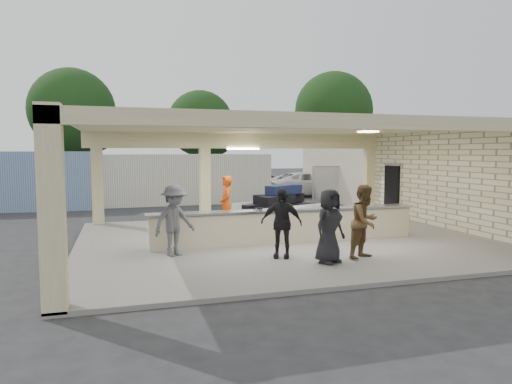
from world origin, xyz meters
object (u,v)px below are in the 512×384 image
object	(u,v)px
passenger_c	(174,221)
car_dark	(264,183)
passenger_b	(281,223)
passenger_a	(365,222)
car_white_a	(308,184)
container_white	(155,179)
drum_fan	(368,215)
passenger_d	(329,226)
baggage_handler	(226,205)
luggage_cart	(281,209)
car_white_b	(369,184)
baggage_counter	(287,226)

from	to	relation	value
passenger_c	car_dark	world-z (taller)	passenger_c
passenger_b	car_dark	bearing A→B (deg)	100.90
passenger_a	car_dark	bearing A→B (deg)	53.38
car_white_a	container_white	world-z (taller)	container_white
drum_fan	container_white	distance (m)	12.48
passenger_d	baggage_handler	bearing A→B (deg)	84.10
passenger_b	car_dark	xyz separation A→B (m)	(5.11, 17.37, -0.25)
luggage_cart	passenger_a	bearing A→B (deg)	-94.05
luggage_cart	car_white_a	distance (m)	14.45
passenger_b	car_white_a	world-z (taller)	passenger_b
drum_fan	car_white_a	world-z (taller)	car_white_a
car_dark	container_white	size ratio (longest dim) A/B	0.36
passenger_b	car_white_b	xyz separation A→B (m)	(11.79, 15.75, -0.30)
baggage_counter	baggage_handler	xyz separation A→B (m)	(-1.41, 1.90, 0.45)
car_white_b	baggage_counter	bearing A→B (deg)	164.24
baggage_counter	passenger_b	bearing A→B (deg)	-114.88
baggage_counter	car_dark	bearing A→B (deg)	74.68
car_white_b	car_dark	distance (m)	6.88
baggage_counter	car_dark	world-z (taller)	car_dark
passenger_b	car_white_b	size ratio (longest dim) A/B	0.41
car_dark	luggage_cart	bearing A→B (deg)	-178.65
drum_fan	car_white_a	xyz separation A→B (m)	(3.09, 12.52, 0.17)
container_white	passenger_d	bearing A→B (deg)	-80.63
car_white_b	car_white_a	bearing A→B (deg)	111.71
car_white_a	container_white	bearing A→B (deg)	95.78
passenger_c	luggage_cart	bearing A→B (deg)	-1.02
passenger_c	drum_fan	bearing A→B (deg)	-10.62
baggage_counter	passenger_d	bearing A→B (deg)	-88.64
passenger_d	car_white_a	size ratio (longest dim) A/B	0.34
baggage_counter	passenger_d	distance (m)	2.70
baggage_counter	drum_fan	distance (m)	3.82
car_white_a	container_white	size ratio (longest dim) A/B	0.43
container_white	luggage_cart	bearing A→B (deg)	-76.48
passenger_d	container_white	xyz separation A→B (m)	(-2.97, 14.79, 0.33)
car_white_a	car_dark	xyz separation A→B (m)	(-2.37, 1.57, -0.01)
luggage_cart	container_white	xyz separation A→B (m)	(-3.07, 11.08, 0.36)
passenger_a	passenger_b	distance (m)	2.09
baggage_handler	passenger_b	world-z (taller)	baggage_handler
baggage_counter	baggage_handler	size ratio (longest dim) A/B	4.35
passenger_b	passenger_c	bearing A→B (deg)	-173.53
baggage_handler	passenger_b	distance (m)	3.78
luggage_cart	car_dark	bearing A→B (deg)	54.87
drum_fan	container_white	bearing A→B (deg)	129.72
drum_fan	container_white	size ratio (longest dim) A/B	0.07
car_white_a	container_white	distance (m)	9.72
baggage_handler	passenger_d	xyz separation A→B (m)	(1.47, -4.57, -0.05)
passenger_d	passenger_a	bearing A→B (deg)	-13.89
luggage_cart	car_white_b	bearing A→B (deg)	30.70
drum_fan	luggage_cart	bearing A→B (deg)	-164.38
drum_fan	car_white_a	distance (m)	12.89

